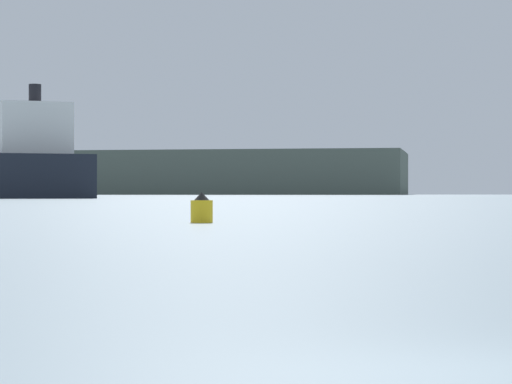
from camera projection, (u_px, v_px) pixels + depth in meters
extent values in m
plane|color=gray|center=(478.00, 378.00, 10.84)|extent=(4000.00, 4000.00, 0.00)
cube|color=black|center=(8.00, 179.00, 419.08)|extent=(74.40, 189.26, 13.68)
cube|color=silver|center=(35.00, 129.00, 352.15)|extent=(25.48, 20.43, 17.06)
cylinder|color=black|center=(35.00, 94.00, 352.16)|extent=(4.00, 4.00, 6.00)
cube|color=gold|center=(17.00, 145.00, 392.24)|extent=(30.87, 21.12, 10.40)
cube|color=#59388C|center=(12.00, 157.00, 407.85)|extent=(30.87, 21.12, 2.60)
cube|color=#99999E|center=(6.00, 152.00, 423.45)|extent=(30.87, 21.12, 7.80)
cube|color=#99999E|center=(1.00, 153.00, 439.05)|extent=(30.87, 21.12, 7.80)
cylinder|color=yellow|center=(202.00, 211.00, 66.48)|extent=(1.35, 1.35, 1.37)
cone|color=black|center=(202.00, 196.00, 66.48)|extent=(0.95, 0.95, 0.50)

